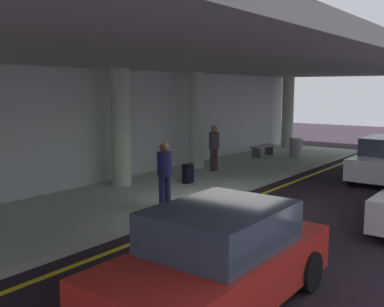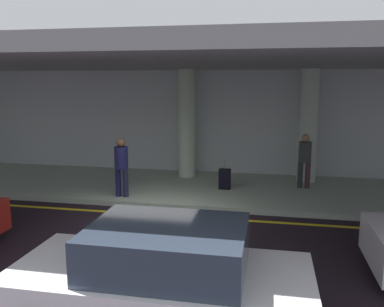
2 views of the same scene
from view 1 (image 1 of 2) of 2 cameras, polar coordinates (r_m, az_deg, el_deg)
The scene contains 14 objects.
ground_plane at distance 12.13m, azimuth 6.09°, elevation -7.16°, with size 60.00×60.00×0.00m, color black.
sidewalk at distance 13.90m, azimuth -4.99°, elevation -4.86°, with size 26.00×4.20×0.15m, color #A4B3A0.
lane_stripe_yellow at distance 12.39m, azimuth 4.05°, elevation -6.79°, with size 26.00×0.14×0.01m, color yellow.
support_column_left_mid at distance 14.48m, azimuth -8.83°, elevation 3.21°, with size 0.61×0.61×3.65m, color #A8B69F.
support_column_center at distance 17.50m, azimuth 0.58°, elevation 4.13°, with size 0.61×0.61×3.65m, color #A9B6A8.
support_column_right_mid at distance 24.41m, azimuth 11.79°, elevation 5.08°, with size 0.61×0.61×3.65m, color #A8AF9C.
ceiling_overhang at distance 13.24m, azimuth -3.55°, elevation 11.40°, with size 28.00×13.20×0.30m, color gray.
terminal_back_wall at distance 15.20m, azimuth -11.43°, elevation 3.09°, with size 26.00×0.30×3.80m, color #B0B6B7.
car_red at distance 6.83m, azimuth 3.20°, elevation -13.10°, with size 4.10×1.92×1.50m.
traveler_with_luggage at distance 16.96m, azimuth 2.76°, elevation 1.07°, with size 0.38×0.38×1.68m.
person_waiting_for_ride at distance 11.69m, azimuth -3.41°, elevation -2.12°, with size 0.38×0.38×1.68m.
suitcase_upright_primary at distance 14.80m, azimuth -0.52°, elevation -2.50°, with size 0.36×0.22×0.90m.
bench_metal at distance 20.93m, azimuth 8.79°, elevation 0.63°, with size 1.60×0.50×0.48m.
trash_bin_steel at distance 20.86m, azimuth 12.75°, elevation 0.71°, with size 0.56×0.56×0.85m, color gray.
Camera 1 is at (-10.09, -5.95, 3.18)m, focal length 42.97 mm.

